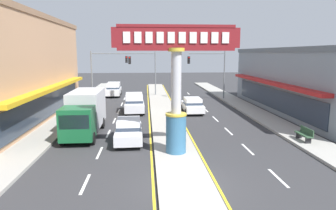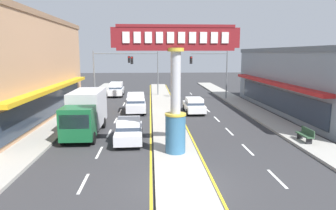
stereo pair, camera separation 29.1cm
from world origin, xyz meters
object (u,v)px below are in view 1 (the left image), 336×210
storefront_right (308,80)px  traffic_light_left_side (106,67)px  suv_mid_left_lane (134,103)px  suv_far_right_lane (114,89)px  sedan_near_right_lane (192,105)px  street_bench (305,134)px  traffic_light_median_far (145,66)px  traffic_light_right_side (211,67)px  district_sign (176,89)px  box_truck_near_left_lane (85,111)px  sedan_far_left_oncoming (129,130)px

storefront_right → traffic_light_left_side: (-21.04, 8.17, 1.01)m
storefront_right → suv_mid_left_lane: size_ratio=5.04×
storefront_right → suv_far_right_lane: 24.71m
sedan_near_right_lane → street_bench: 12.39m
storefront_right → traffic_light_median_far: 21.05m
traffic_light_left_side → traffic_light_right_side: size_ratio=1.00×
sedan_near_right_lane → suv_mid_left_lane: 5.90m
traffic_light_left_side → suv_far_right_lane: traffic_light_left_side is taller
district_sign → box_truck_near_left_lane: size_ratio=1.06×
traffic_light_left_side → traffic_light_right_side: (13.03, 0.61, 0.00)m
traffic_light_left_side → street_bench: traffic_light_left_side is taller
suv_far_right_lane → traffic_light_median_far: bearing=-0.9°
storefront_right → street_bench: storefront_right is taller
district_sign → sedan_near_right_lane: 13.20m
suv_mid_left_lane → suv_far_right_lane: bearing=105.4°
street_bench → traffic_light_median_far: bearing=114.3°
storefront_right → sedan_far_left_oncoming: 19.83m
storefront_right → sedan_far_left_oncoming: storefront_right is taller
traffic_light_right_side → sedan_far_left_oncoming: 20.49m
traffic_light_right_side → box_truck_near_left_lane: 20.30m
storefront_right → traffic_light_median_far: bearing=141.3°
traffic_light_left_side → suv_far_right_lane: 6.02m
storefront_right → traffic_light_left_side: bearing=158.8°
storefront_right → street_bench: (-5.78, -10.38, -2.59)m
traffic_light_right_side → suv_far_right_lane: traffic_light_right_side is taller
traffic_light_median_far → suv_mid_left_lane: (-1.05, -11.93, -3.21)m
traffic_light_right_side → suv_far_right_lane: 13.88m
box_truck_near_left_lane → sedan_far_left_oncoming: (3.31, -2.27, -0.91)m
sedan_near_right_lane → traffic_light_median_far: bearing=110.9°
storefront_right → traffic_light_right_side: (-8.01, 8.78, 1.01)m
district_sign → traffic_light_right_side: size_ratio=1.19×
sedan_near_right_lane → traffic_light_right_side: bearing=66.5°
traffic_light_median_far → suv_far_right_lane: size_ratio=1.34×
suv_far_right_lane → sedan_far_left_oncoming: (3.30, -22.30, -0.20)m
district_sign → traffic_light_left_side: (-6.51, 20.10, 0.34)m
traffic_light_left_side → district_sign: bearing=-72.0°
district_sign → traffic_light_left_side: district_sign is taller
traffic_light_right_side → sedan_near_right_lane: size_ratio=1.43×
traffic_light_right_side → box_truck_near_left_lane: size_ratio=0.90×
traffic_light_right_side → box_truck_near_left_lane: traffic_light_right_side is taller
suv_far_right_lane → district_sign: bearing=-76.1°
traffic_light_right_side → box_truck_near_left_lane: (-12.75, -15.59, -2.55)m
traffic_light_left_side → suv_far_right_lane: size_ratio=1.34×
storefront_right → sedan_far_left_oncoming: bearing=-152.5°
box_truck_near_left_lane → street_bench: size_ratio=4.32×
traffic_light_median_far → sedan_near_right_lane: 13.91m
traffic_light_right_side → sedan_far_left_oncoming: traffic_light_right_side is taller
traffic_light_median_far → box_truck_near_left_lane: (-4.36, -19.96, -2.50)m
traffic_light_right_side → suv_far_right_lane: (-12.74, 4.44, -3.26)m
traffic_light_median_far → sedan_far_left_oncoming: traffic_light_median_far is taller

